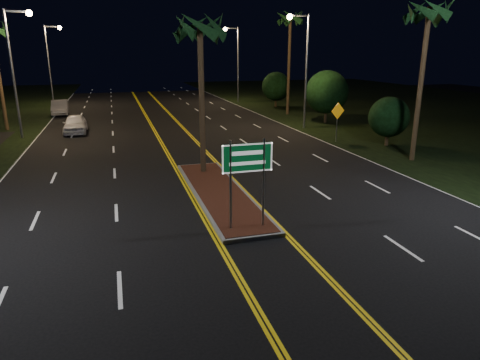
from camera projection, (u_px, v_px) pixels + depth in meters
name	position (u px, v px, depth m)	size (l,w,h in m)	color
ground	(275.00, 266.00, 12.84)	(120.00, 120.00, 0.00)	black
grass_right	(461.00, 114.00, 43.90)	(40.00, 110.00, 0.01)	black
median_island	(219.00, 193.00, 19.25)	(2.25, 10.25, 0.17)	gray
highway_sign	(247.00, 166.00, 14.72)	(1.80, 0.08, 3.20)	gray
streetlight_left_mid	(17.00, 59.00, 30.39)	(1.91, 0.44, 9.00)	gray
streetlight_left_far	(51.00, 56.00, 48.76)	(1.91, 0.44, 9.00)	gray
streetlight_right_mid	(303.00, 58.00, 34.28)	(1.91, 0.44, 9.00)	gray
streetlight_right_far	(235.00, 56.00, 52.65)	(1.91, 0.44, 9.00)	gray
palm_median	(200.00, 28.00, 20.38)	(2.40, 2.40, 8.30)	#382819
palm_right_near	(429.00, 12.00, 23.02)	(2.40, 2.40, 9.30)	#382819
palm_right_far	(290.00, 19.00, 41.21)	(2.40, 2.40, 10.30)	#382819
shrub_near	(389.00, 117.00, 28.78)	(2.70, 2.70, 3.30)	#382819
shrub_mid	(327.00, 92.00, 37.87)	(3.78, 3.78, 4.62)	#382819
shrub_far	(276.00, 86.00, 48.96)	(3.24, 3.24, 3.96)	#382819
car_near	(75.00, 122.00, 33.61)	(2.14, 4.99, 1.66)	white
car_far	(60.00, 106.00, 43.30)	(2.18, 5.08, 1.69)	#B2B2BC
warning_sign	(337.00, 116.00, 30.03)	(1.14, 0.30, 2.78)	gray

